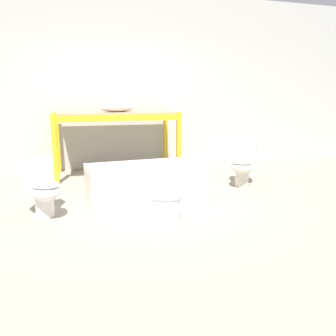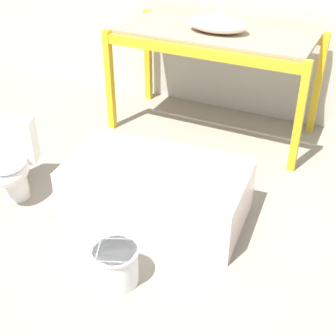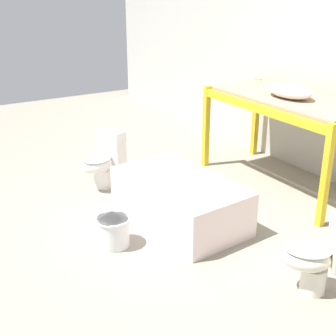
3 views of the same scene
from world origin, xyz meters
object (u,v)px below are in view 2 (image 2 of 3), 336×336
at_px(bathtub_main, 157,187).
at_px(bucket_white, 116,264).
at_px(sink_basin, 218,24).
at_px(toilet_near, 13,161).

xyz_separation_m(bathtub_main, bucket_white, (0.09, -0.79, -0.12)).
bearing_deg(bucket_white, sink_basin, 95.19).
bearing_deg(bathtub_main, sink_basin, 90.15).
distance_m(sink_basin, toilet_near, 2.30).
distance_m(bathtub_main, bucket_white, 0.81).
distance_m(sink_basin, bucket_white, 2.57).
bearing_deg(sink_basin, bucket_white, -84.81).
bearing_deg(sink_basin, bathtub_main, -85.45).
xyz_separation_m(sink_basin, toilet_near, (-1.09, -1.85, -0.82)).
height_order(sink_basin, bucket_white, sink_basin).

